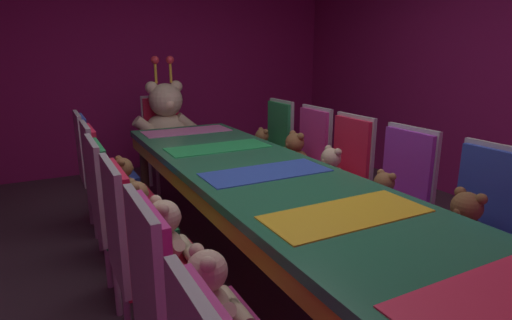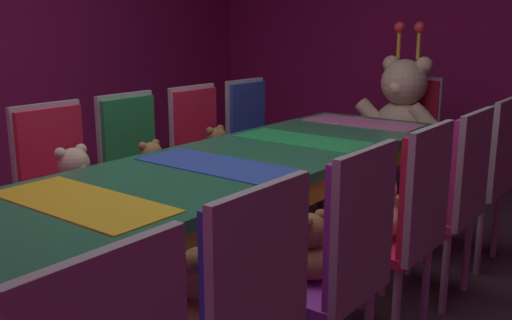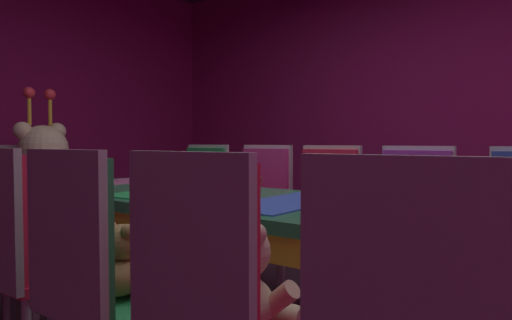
% 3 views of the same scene
% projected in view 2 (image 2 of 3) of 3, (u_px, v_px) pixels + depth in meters
% --- Properties ---
extents(ground_plane, '(7.90, 7.90, 0.00)m').
position_uv_depth(ground_plane, '(217.00, 309.00, 2.89)').
color(ground_plane, '#3F2D38').
extents(wall_back, '(5.20, 0.12, 2.80)m').
position_uv_depth(wall_back, '(459.00, 21.00, 5.03)').
color(wall_back, '#8C1959').
rests_on(wall_back, ground_plane).
extents(banquet_table, '(0.90, 3.48, 0.75)m').
position_uv_depth(banquet_table, '(215.00, 182.00, 2.74)').
color(banquet_table, '#26724C').
rests_on(banquet_table, ground_plane).
extents(chair_left_2, '(0.42, 0.41, 0.98)m').
position_uv_depth(chair_left_2, '(59.00, 178.00, 3.04)').
color(chair_left_2, red).
rests_on(chair_left_2, ground_plane).
extents(teddy_left_2, '(0.27, 0.35, 0.33)m').
position_uv_depth(teddy_left_2, '(76.00, 182.00, 2.95)').
color(teddy_left_2, beige).
rests_on(teddy_left_2, chair_left_2).
extents(chair_left_3, '(0.42, 0.41, 0.98)m').
position_uv_depth(chair_left_3, '(136.00, 159.00, 3.46)').
color(chair_left_3, '#268C4C').
rests_on(chair_left_3, ground_plane).
extents(teddy_left_3, '(0.22, 0.28, 0.27)m').
position_uv_depth(teddy_left_3, '(152.00, 167.00, 3.38)').
color(teddy_left_3, '#9E7247').
rests_on(teddy_left_3, chair_left_3).
extents(chair_left_4, '(0.42, 0.41, 0.98)m').
position_uv_depth(chair_left_4, '(202.00, 145.00, 3.87)').
color(chair_left_4, red).
rests_on(chair_left_4, ground_plane).
extents(teddy_left_4, '(0.23, 0.29, 0.28)m').
position_uv_depth(teddy_left_4, '(218.00, 150.00, 3.79)').
color(teddy_left_4, olive).
rests_on(teddy_left_4, chair_left_4).
extents(chair_left_5, '(0.42, 0.41, 0.98)m').
position_uv_depth(chair_left_5, '(253.00, 133.00, 4.30)').
color(chair_left_5, '#2D47B2').
rests_on(chair_left_5, ground_plane).
extents(chair_right_1, '(0.42, 0.41, 0.98)m').
position_uv_depth(chair_right_1, '(239.00, 316.00, 1.61)').
color(chair_right_1, '#2D47B2').
rests_on(chair_right_1, ground_plane).
extents(teddy_right_1, '(0.26, 0.33, 0.31)m').
position_uv_depth(teddy_right_1, '(200.00, 302.00, 1.70)').
color(teddy_right_1, brown).
rests_on(teddy_right_1, chair_right_1).
extents(chair_right_2, '(0.42, 0.41, 0.98)m').
position_uv_depth(chair_right_2, '(343.00, 253.00, 2.05)').
color(chair_right_2, purple).
rests_on(chair_right_2, ground_plane).
extents(teddy_right_2, '(0.21, 0.28, 0.26)m').
position_uv_depth(teddy_right_2, '(309.00, 250.00, 2.14)').
color(teddy_right_2, olive).
rests_on(teddy_right_2, chair_right_2).
extents(chair_right_3, '(0.42, 0.41, 0.98)m').
position_uv_depth(chair_right_3, '(409.00, 214.00, 2.47)').
color(chair_right_3, red).
rests_on(chair_right_3, ground_plane).
extents(teddy_right_3, '(0.25, 0.32, 0.30)m').
position_uv_depth(teddy_right_3, '(378.00, 209.00, 2.56)').
color(teddy_right_3, beige).
rests_on(teddy_right_3, chair_right_3).
extents(chair_right_4, '(0.42, 0.41, 0.98)m').
position_uv_depth(chair_right_4, '(455.00, 188.00, 2.86)').
color(chair_right_4, '#CC338C').
rests_on(chair_right_4, ground_plane).
extents(teddy_right_4, '(0.27, 0.35, 0.33)m').
position_uv_depth(teddy_right_4, '(427.00, 183.00, 2.95)').
color(teddy_right_4, olive).
rests_on(teddy_right_4, chair_right_4).
extents(chair_right_5, '(0.42, 0.41, 0.98)m').
position_uv_depth(chair_right_5, '(488.00, 166.00, 3.30)').
color(chair_right_5, '#268C4C').
rests_on(chair_right_5, ground_plane).
extents(teddy_right_5, '(0.22, 0.28, 0.27)m').
position_uv_depth(teddy_right_5, '(462.00, 166.00, 3.39)').
color(teddy_right_5, olive).
rests_on(teddy_right_5, chair_right_5).
extents(throne_chair, '(0.41, 0.42, 0.98)m').
position_uv_depth(throne_chair, '(410.00, 127.00, 4.51)').
color(throne_chair, red).
rests_on(throne_chair, ground_plane).
extents(king_teddy_bear, '(0.73, 0.57, 0.94)m').
position_uv_depth(king_teddy_bear, '(402.00, 109.00, 4.34)').
color(king_teddy_bear, beige).
rests_on(king_teddy_bear, throne_chair).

